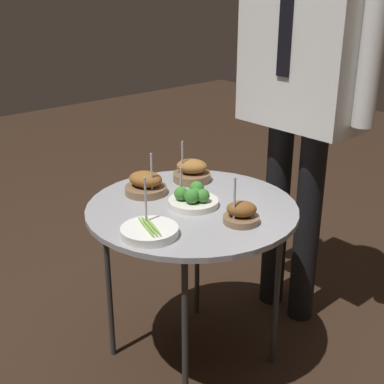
% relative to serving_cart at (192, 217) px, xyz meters
% --- Properties ---
extents(ground_plane, '(8.00, 8.00, 0.00)m').
position_rel_serving_cart_xyz_m(ground_plane, '(0.00, 0.00, -0.58)').
color(ground_plane, black).
extents(serving_cart, '(0.70, 0.70, 0.62)m').
position_rel_serving_cart_xyz_m(serving_cart, '(0.00, 0.00, 0.00)').
color(serving_cart, '#939399').
rests_on(serving_cart, ground_plane).
extents(bowl_broccoli_front_left, '(0.17, 0.17, 0.13)m').
position_rel_serving_cart_xyz_m(bowl_broccoli_front_left, '(0.00, 0.01, 0.07)').
color(bowl_broccoli_front_left, silver).
rests_on(bowl_broccoli_front_left, serving_cart).
extents(bowl_roast_center, '(0.14, 0.14, 0.16)m').
position_rel_serving_cart_xyz_m(bowl_roast_center, '(-0.18, 0.15, 0.07)').
color(bowl_roast_center, brown).
rests_on(bowl_roast_center, serving_cart).
extents(bowl_roast_front_center, '(0.15, 0.15, 0.16)m').
position_rel_serving_cart_xyz_m(bowl_roast_front_center, '(-0.19, -0.05, 0.07)').
color(bowl_roast_front_center, brown).
rests_on(bowl_roast_front_center, serving_cart).
extents(bowl_roast_mid_right, '(0.11, 0.12, 0.16)m').
position_rel_serving_cart_xyz_m(bowl_roast_mid_right, '(0.19, 0.03, 0.07)').
color(bowl_roast_mid_right, brown).
rests_on(bowl_roast_mid_right, serving_cart).
extents(bowl_asparagus_front_right, '(0.17, 0.17, 0.17)m').
position_rel_serving_cart_xyz_m(bowl_asparagus_front_right, '(0.08, -0.23, 0.05)').
color(bowl_asparagus_front_right, white).
rests_on(bowl_asparagus_front_right, serving_cart).
extents(waiter_figure, '(0.60, 0.23, 1.63)m').
position_rel_serving_cart_xyz_m(waiter_figure, '(0.01, 0.52, 0.45)').
color(waiter_figure, black).
rests_on(waiter_figure, ground_plane).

